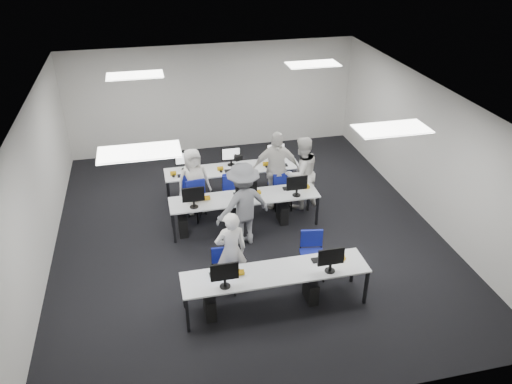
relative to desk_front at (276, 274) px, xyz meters
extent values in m
plane|color=black|center=(0.00, 2.40, -0.68)|extent=(9.00, 9.00, 0.00)
plane|color=white|center=(0.00, 2.40, 2.32)|extent=(9.00, 9.00, 0.00)
cube|color=silver|center=(0.00, 6.90, 0.82)|extent=(8.00, 0.02, 3.00)
cube|color=silver|center=(0.00, -2.10, 0.82)|extent=(8.00, 0.02, 3.00)
cube|color=silver|center=(-4.00, 2.40, 0.82)|extent=(0.02, 9.00, 3.00)
cube|color=silver|center=(4.00, 2.40, 0.82)|extent=(0.02, 9.00, 3.00)
cube|color=white|center=(-2.00, 0.40, 2.30)|extent=(1.20, 0.60, 0.02)
cube|color=white|center=(2.00, 0.40, 2.30)|extent=(1.20, 0.60, 0.02)
cube|color=white|center=(-2.00, 4.40, 2.30)|extent=(1.20, 0.60, 0.02)
cube|color=white|center=(2.00, 4.40, 2.30)|extent=(1.20, 0.60, 0.02)
cube|color=silver|center=(0.00, 0.00, 0.03)|extent=(3.20, 0.70, 0.03)
cube|color=black|center=(-1.55, -0.30, -0.33)|extent=(0.05, 0.05, 0.70)
cube|color=black|center=(-1.55, 0.30, -0.33)|extent=(0.05, 0.05, 0.70)
cube|color=black|center=(1.55, -0.30, -0.33)|extent=(0.05, 0.05, 0.70)
cube|color=black|center=(1.55, 0.30, -0.33)|extent=(0.05, 0.05, 0.70)
cube|color=silver|center=(0.00, 2.60, 0.03)|extent=(3.20, 0.70, 0.03)
cube|color=black|center=(-1.55, 2.30, -0.33)|extent=(0.05, 0.05, 0.70)
cube|color=black|center=(-1.55, 2.90, -0.33)|extent=(0.05, 0.05, 0.70)
cube|color=black|center=(1.55, 2.30, -0.33)|extent=(0.05, 0.05, 0.70)
cube|color=black|center=(1.55, 2.90, -0.33)|extent=(0.05, 0.05, 0.70)
cube|color=silver|center=(0.00, 4.00, 0.03)|extent=(3.20, 0.70, 0.03)
cube|color=black|center=(-1.55, 3.70, -0.33)|extent=(0.05, 0.05, 0.70)
cube|color=black|center=(-1.55, 4.30, -0.33)|extent=(0.05, 0.05, 0.70)
cube|color=black|center=(1.55, 3.70, -0.33)|extent=(0.05, 0.05, 0.70)
cube|color=black|center=(1.55, 4.30, -0.33)|extent=(0.05, 0.05, 0.70)
cube|color=#0B2399|center=(-0.90, -0.18, 0.35)|extent=(0.46, 0.04, 0.32)
cube|color=black|center=(-0.90, 0.14, 0.06)|extent=(0.42, 0.14, 0.02)
ellipsoid|color=black|center=(-0.60, 0.14, 0.07)|extent=(0.07, 0.10, 0.04)
cube|color=black|center=(-1.15, 0.00, -0.47)|extent=(0.18, 0.40, 0.42)
cube|color=white|center=(0.90, -0.18, 0.35)|extent=(0.46, 0.04, 0.32)
cube|color=black|center=(0.90, 0.14, 0.06)|extent=(0.42, 0.14, 0.02)
ellipsoid|color=black|center=(1.20, 0.14, 0.07)|extent=(0.07, 0.10, 0.04)
cube|color=black|center=(0.65, 0.00, -0.47)|extent=(0.18, 0.40, 0.42)
cube|color=white|center=(-1.10, 2.42, 0.35)|extent=(0.46, 0.04, 0.32)
cube|color=black|center=(-1.10, 2.74, 0.06)|extent=(0.42, 0.14, 0.02)
ellipsoid|color=black|center=(-0.80, 2.74, 0.07)|extent=(0.07, 0.10, 0.04)
cube|color=black|center=(-1.35, 2.60, -0.47)|extent=(0.18, 0.40, 0.42)
cube|color=white|center=(0.00, 2.42, 0.35)|extent=(0.46, 0.04, 0.32)
cube|color=black|center=(0.00, 2.74, 0.06)|extent=(0.42, 0.14, 0.02)
ellipsoid|color=black|center=(0.30, 2.74, 0.07)|extent=(0.07, 0.10, 0.04)
cube|color=black|center=(-0.25, 2.60, -0.47)|extent=(0.18, 0.40, 0.42)
cube|color=white|center=(1.10, 2.42, 0.35)|extent=(0.46, 0.04, 0.32)
cube|color=black|center=(1.10, 2.74, 0.06)|extent=(0.42, 0.14, 0.02)
ellipsoid|color=black|center=(1.40, 2.74, 0.07)|extent=(0.07, 0.10, 0.04)
cube|color=black|center=(0.85, 2.60, -0.47)|extent=(0.18, 0.40, 0.42)
cube|color=white|center=(-1.10, 4.18, 0.35)|extent=(0.46, 0.04, 0.32)
cube|color=black|center=(-1.10, 3.86, 0.06)|extent=(0.42, 0.14, 0.02)
ellipsoid|color=black|center=(-1.40, 3.86, 0.07)|extent=(0.07, 0.10, 0.04)
cube|color=black|center=(-0.85, 4.00, -0.47)|extent=(0.18, 0.40, 0.42)
cube|color=white|center=(0.00, 4.18, 0.35)|extent=(0.46, 0.04, 0.32)
cube|color=black|center=(0.00, 3.86, 0.06)|extent=(0.42, 0.14, 0.02)
ellipsoid|color=black|center=(-0.30, 3.86, 0.07)|extent=(0.07, 0.10, 0.04)
cube|color=black|center=(0.25, 4.00, -0.47)|extent=(0.18, 0.40, 0.42)
cube|color=white|center=(1.10, 4.18, 0.35)|extent=(0.46, 0.04, 0.32)
cube|color=black|center=(1.10, 3.86, 0.06)|extent=(0.42, 0.14, 0.02)
ellipsoid|color=black|center=(0.80, 3.86, 0.07)|extent=(0.07, 0.10, 0.04)
cube|color=black|center=(1.35, 4.00, -0.47)|extent=(0.18, 0.40, 0.42)
cube|color=navy|center=(-0.81, 0.60, -0.27)|extent=(0.42, 0.41, 0.05)
cube|color=navy|center=(-0.79, 0.78, -0.03)|extent=(0.38, 0.07, 0.32)
cube|color=navy|center=(0.88, 0.65, -0.23)|extent=(0.50, 0.48, 0.06)
cube|color=navy|center=(0.92, 0.84, 0.03)|extent=(0.42, 0.12, 0.36)
cube|color=navy|center=(-1.13, 3.20, -0.19)|extent=(0.59, 0.57, 0.06)
cube|color=navy|center=(-1.06, 3.40, 0.09)|extent=(0.44, 0.19, 0.38)
cube|color=navy|center=(-0.09, 3.26, -0.22)|extent=(0.51, 0.50, 0.06)
cube|color=navy|center=(-0.13, 3.46, 0.03)|extent=(0.42, 0.13, 0.36)
cube|color=navy|center=(1.02, 3.19, -0.26)|extent=(0.47, 0.46, 0.06)
cube|color=navy|center=(1.06, 3.37, -0.02)|extent=(0.39, 0.12, 0.33)
cube|color=navy|center=(-0.99, 3.46, -0.22)|extent=(0.48, 0.46, 0.06)
cube|color=navy|center=(-0.97, 3.26, 0.05)|extent=(0.43, 0.09, 0.36)
cube|color=navy|center=(-0.12, 3.51, -0.22)|extent=(0.49, 0.47, 0.06)
cube|color=navy|center=(-0.14, 3.31, 0.03)|extent=(0.42, 0.10, 0.36)
cube|color=navy|center=(0.98, 3.38, -0.22)|extent=(0.45, 0.43, 0.06)
cube|color=navy|center=(0.99, 3.18, 0.03)|extent=(0.42, 0.06, 0.36)
ellipsoid|color=#AA8257|center=(-1.06, 2.67, 0.21)|extent=(0.45, 0.37, 0.32)
imported|color=white|center=(-0.65, 0.66, 0.11)|extent=(0.61, 0.43, 1.59)
imported|color=white|center=(1.44, 3.16, 0.18)|extent=(1.00, 0.88, 1.73)
imported|color=white|center=(-0.98, 3.49, 0.09)|extent=(0.83, 0.62, 1.54)
imported|color=white|center=(0.88, 3.33, 0.24)|extent=(1.13, 0.60, 1.84)
imported|color=slate|center=(-0.15, 2.00, 0.23)|extent=(1.32, 0.98, 1.81)
cube|color=black|center=(-0.20, 2.17, 1.19)|extent=(0.19, 0.21, 0.10)
camera|label=1|loc=(-1.81, -6.43, 5.37)|focal=35.00mm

